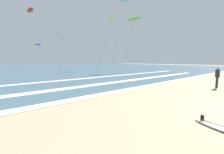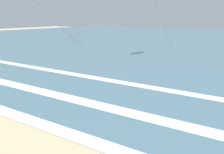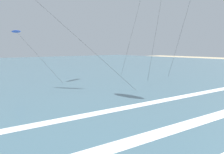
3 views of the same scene
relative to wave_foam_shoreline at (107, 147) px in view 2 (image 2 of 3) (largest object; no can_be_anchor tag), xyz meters
The scene contains 3 objects.
wave_foam_shoreline is the anchor object (origin of this frame).
wave_foam_mid_break 4.40m from the wave_foam_shoreline, 129.20° to the left, with size 43.58×1.00×0.01m, color white.
wave_foam_outer_break 8.67m from the wave_foam_shoreline, 108.57° to the left, with size 49.02×0.87×0.01m, color white.
Camera 2 is at (6.30, 0.50, 4.65)m, focal length 43.23 mm.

